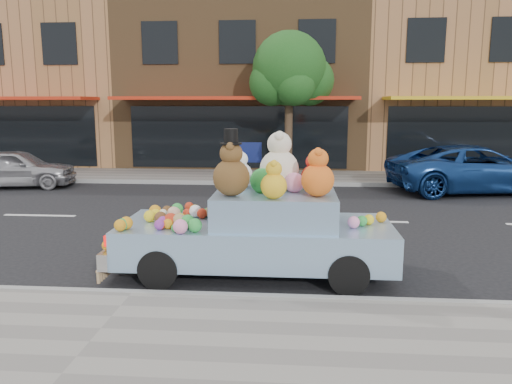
# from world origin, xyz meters

# --- Properties ---
(ground) EXTENTS (120.00, 120.00, 0.00)m
(ground) POSITION_xyz_m (0.00, 0.00, 0.00)
(ground) COLOR black
(ground) RESTS_ON ground
(near_sidewalk) EXTENTS (60.00, 3.00, 0.12)m
(near_sidewalk) POSITION_xyz_m (0.00, -6.50, 0.06)
(near_sidewalk) COLOR gray
(near_sidewalk) RESTS_ON ground
(far_sidewalk) EXTENTS (60.00, 3.00, 0.12)m
(far_sidewalk) POSITION_xyz_m (0.00, 6.50, 0.06)
(far_sidewalk) COLOR gray
(far_sidewalk) RESTS_ON ground
(near_kerb) EXTENTS (60.00, 0.12, 0.13)m
(near_kerb) POSITION_xyz_m (0.00, -5.00, 0.07)
(near_kerb) COLOR gray
(near_kerb) RESTS_ON ground
(far_kerb) EXTENTS (60.00, 0.12, 0.13)m
(far_kerb) POSITION_xyz_m (0.00, 5.00, 0.07)
(far_kerb) COLOR gray
(far_kerb) RESTS_ON ground
(storefront_left) EXTENTS (10.00, 9.80, 7.30)m
(storefront_left) POSITION_xyz_m (-10.00, 11.97, 3.64)
(storefront_left) COLOR #9D6A41
(storefront_left) RESTS_ON ground
(storefront_mid) EXTENTS (10.00, 9.80, 7.30)m
(storefront_mid) POSITION_xyz_m (0.00, 11.97, 3.64)
(storefront_mid) COLOR brown
(storefront_mid) RESTS_ON ground
(storefront_right) EXTENTS (10.00, 9.80, 7.30)m
(storefront_right) POSITION_xyz_m (10.00, 11.97, 3.64)
(storefront_right) COLOR #9D6A41
(storefront_right) RESTS_ON ground
(street_tree) EXTENTS (3.00, 2.70, 5.22)m
(street_tree) POSITION_xyz_m (2.03, 6.55, 3.69)
(street_tree) COLOR #38281C
(street_tree) RESTS_ON ground
(car_silver) EXTENTS (3.92, 2.10, 1.27)m
(car_silver) POSITION_xyz_m (-6.84, 3.94, 0.63)
(car_silver) COLOR #ABAAAF
(car_silver) RESTS_ON ground
(car_blue) EXTENTS (5.58, 3.27, 1.46)m
(car_blue) POSITION_xyz_m (7.79, 4.21, 0.73)
(car_blue) COLOR navy
(car_blue) RESTS_ON ground
(art_car) EXTENTS (4.49, 1.78, 2.36)m
(art_car) POSITION_xyz_m (1.67, -3.77, 0.82)
(art_car) COLOR black
(art_car) RESTS_ON ground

